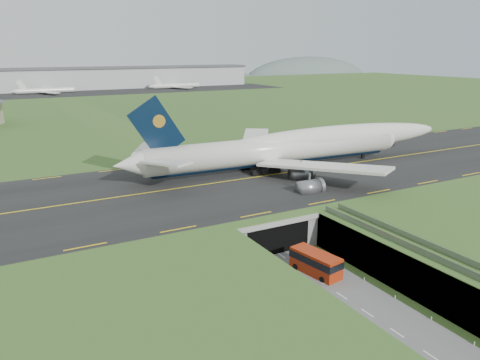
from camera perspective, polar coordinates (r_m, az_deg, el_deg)
ground at (r=73.52m, az=8.16°, el=-11.25°), size 900.00×900.00×0.00m
airfield_deck at (r=72.23m, az=8.25°, el=-9.13°), size 800.00×800.00×6.00m
trench_road at (r=68.36m, az=12.00°, el=-13.54°), size 12.00×75.00×0.20m
taxiway at (r=97.83m, az=-3.27°, el=-0.43°), size 800.00×44.00×0.18m
tunnel_portal at (r=84.96m, az=1.51°, el=-4.87°), size 17.00×22.30×6.00m
guideway at (r=66.78m, az=26.26°, el=-10.61°), size 3.00×53.00×7.05m
jumbo_jet at (r=111.73m, az=7.31°, el=4.11°), size 86.91×57.17×18.93m
shuttle_tram at (r=72.88m, az=9.20°, el=-9.93°), size 4.50×8.73×3.37m
cargo_terminal at (r=354.32m, az=-22.53°, el=11.28°), size 320.00×67.00×15.60m
distant_hills at (r=494.68m, az=-16.63°, el=10.59°), size 700.00×91.00×60.00m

